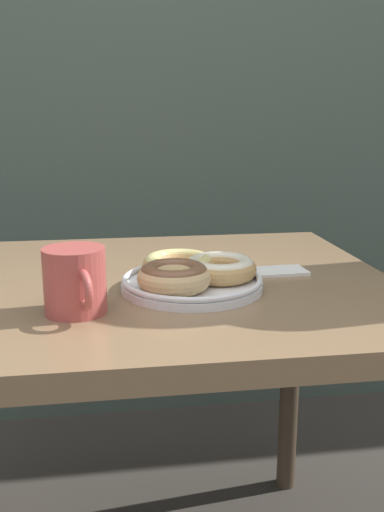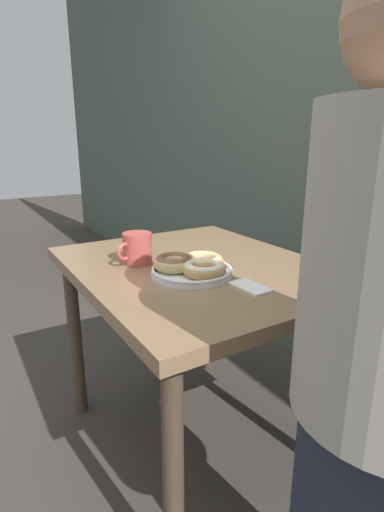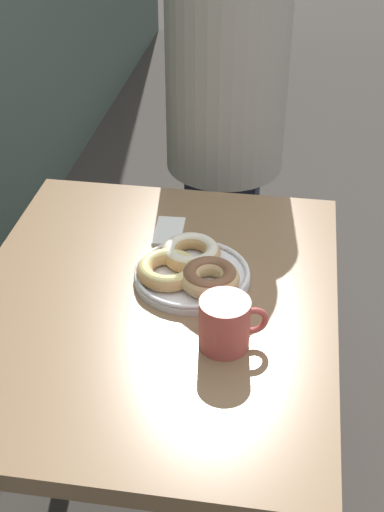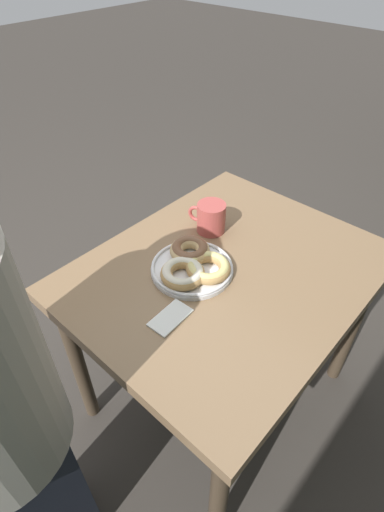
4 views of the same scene
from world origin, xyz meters
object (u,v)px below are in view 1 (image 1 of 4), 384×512
Objects in this scene: dining_table at (143,324)px; donut_plate at (191,273)px; coffee_mug at (75,280)px; napkin at (275,271)px.

donut_plate is at bearing -39.84° from dining_table.
coffee_mug is 0.41m from napkin.
donut_plate reaches higher than napkin.
napkin reaches higher than dining_table.
coffee_mug is (-0.19, -0.10, 0.02)m from donut_plate.
dining_table is 0.27m from napkin.
coffee_mug reaches higher than dining_table.
napkin is at bearing 23.92° from donut_plate.
donut_plate is 0.19m from napkin.
napkin is at bearing 25.30° from coffee_mug.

